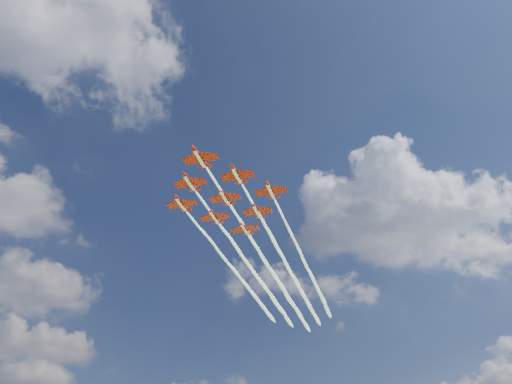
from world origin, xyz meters
TOP-DOWN VIEW (x-y plane):
  - jet_lead at (27.29, 28.15)m, footprint 94.13×83.60m
  - jet_row2_port at (39.76, 29.79)m, footprint 94.13×83.60m
  - jet_row2_starb at (30.42, 40.33)m, footprint 94.13×83.60m
  - jet_row3_port at (52.23, 31.43)m, footprint 94.13×83.60m
  - jet_row3_centre at (42.89, 41.97)m, footprint 94.13×83.60m
  - jet_row3_starb at (33.55, 52.51)m, footprint 94.13×83.60m
  - jet_row4_port at (55.36, 43.61)m, footprint 94.13×83.60m
  - jet_row4_starb at (46.02, 54.15)m, footprint 94.13×83.60m
  - jet_tail at (58.49, 55.79)m, footprint 94.13×83.60m

SIDE VIEW (x-z plane):
  - jet_lead at x=27.29m, z-range 80.28..82.99m
  - jet_row2_port at x=39.76m, z-range 80.28..82.99m
  - jet_row2_starb at x=30.42m, z-range 80.28..82.99m
  - jet_row3_port at x=52.23m, z-range 80.28..82.99m
  - jet_row3_centre at x=42.89m, z-range 80.28..82.99m
  - jet_row3_starb at x=33.55m, z-range 80.28..82.99m
  - jet_row4_port at x=55.36m, z-range 80.28..82.99m
  - jet_row4_starb at x=46.02m, z-range 80.28..82.99m
  - jet_tail at x=58.49m, z-range 80.28..82.99m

